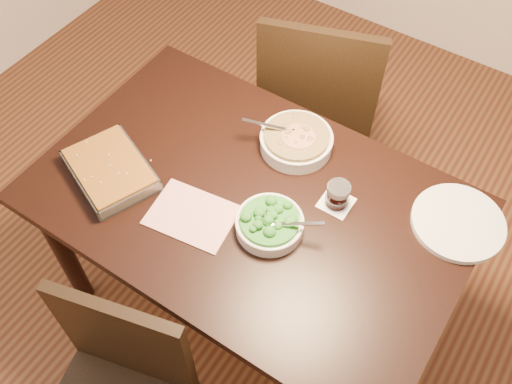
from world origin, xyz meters
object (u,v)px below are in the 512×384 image
at_px(baking_dish, 110,170).
at_px(dinner_plate, 458,222).
at_px(wine_tumbler, 338,194).
at_px(table, 250,215).
at_px(chair_far, 319,98).
at_px(stew_bowl, 296,140).
at_px(broccoli_bowl, 270,224).

xyz_separation_m(baking_dish, dinner_plate, (1.04, 0.45, -0.02)).
bearing_deg(wine_tumbler, table, -150.31).
height_order(baking_dish, dinner_plate, baking_dish).
bearing_deg(chair_far, wine_tumbler, 104.30).
relative_size(stew_bowl, broccoli_bowl, 1.12).
bearing_deg(baking_dish, chair_far, 92.61).
relative_size(table, wine_tumbler, 16.44).
xyz_separation_m(baking_dish, wine_tumbler, (0.68, 0.31, 0.02)).
bearing_deg(dinner_plate, broccoli_bowl, -144.98).
relative_size(broccoli_bowl, baking_dish, 0.63).
bearing_deg(chair_far, stew_bowl, 88.52).
distance_m(broccoli_bowl, chair_far, 0.83).
bearing_deg(stew_bowl, chair_far, 107.00).
height_order(wine_tumbler, dinner_plate, wine_tumbler).
xyz_separation_m(wine_tumbler, chair_far, (-0.36, 0.57, -0.24)).
distance_m(stew_bowl, baking_dish, 0.63).
bearing_deg(dinner_plate, stew_bowl, -179.49).
height_order(table, wine_tumbler, wine_tumbler).
distance_m(broccoli_bowl, baking_dish, 0.57).
bearing_deg(chair_far, broccoli_bowl, 88.70).
distance_m(broccoli_bowl, wine_tumbler, 0.24).
relative_size(wine_tumbler, dinner_plate, 0.29).
height_order(wine_tumbler, chair_far, chair_far).
xyz_separation_m(table, chair_far, (-0.12, 0.70, -0.10)).
relative_size(wine_tumbler, chair_far, 0.09).
bearing_deg(stew_bowl, wine_tumbler, -29.77).
bearing_deg(table, baking_dish, -158.31).
height_order(stew_bowl, dinner_plate, stew_bowl).
bearing_deg(baking_dish, broccoli_bowl, 33.82).
bearing_deg(stew_bowl, broccoli_bowl, -72.57).
height_order(table, dinner_plate, dinner_plate).
distance_m(stew_bowl, chair_far, 0.51).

